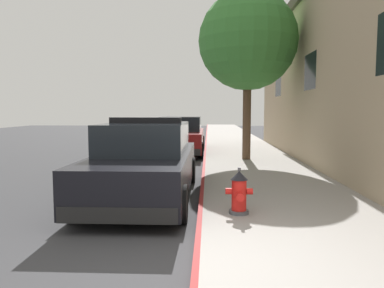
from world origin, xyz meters
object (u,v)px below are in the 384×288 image
at_px(fire_hydrant, 239,193).
at_px(street_tree, 248,41).
at_px(parked_car_silver_ahead, 181,136).
at_px(police_cruiser, 145,162).

distance_m(fire_hydrant, street_tree, 7.76).
distance_m(parked_car_silver_ahead, street_tree, 5.10).
relative_size(parked_car_silver_ahead, street_tree, 0.85).
xyz_separation_m(police_cruiser, street_tree, (2.61, 5.16, 3.39)).
distance_m(police_cruiser, street_tree, 6.70).
bearing_deg(street_tree, parked_car_silver_ahead, 130.49).
xyz_separation_m(fire_hydrant, street_tree, (0.81, 6.81, 3.64)).
bearing_deg(street_tree, police_cruiser, -116.86).
height_order(police_cruiser, fire_hydrant, police_cruiser).
xyz_separation_m(parked_car_silver_ahead, fire_hydrant, (1.66, -9.70, -0.24)).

